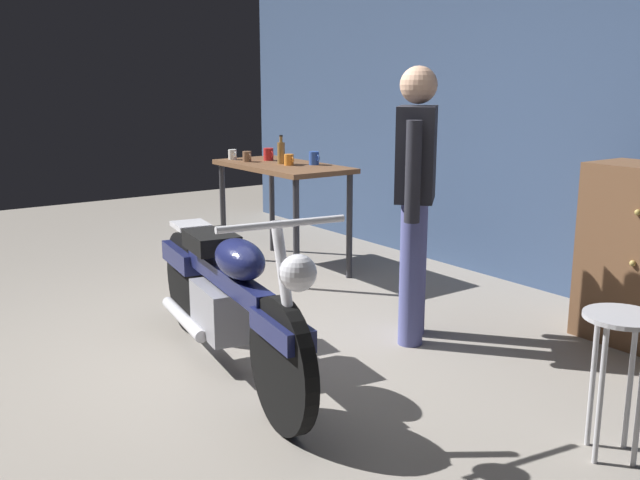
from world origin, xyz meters
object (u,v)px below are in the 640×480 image
Objects in this scene: mug_white_ceramic at (233,154)px; shop_stool at (620,347)px; mug_orange_travel at (289,160)px; mug_brown_stoneware at (247,156)px; mug_red_diner at (269,154)px; person_standing at (415,193)px; mug_blue_enamel at (314,158)px; bottle at (281,152)px; motorcycle at (225,294)px.

shop_stool is at bearing -5.73° from mug_white_ceramic.
mug_brown_stoneware is at bearing -161.46° from mug_orange_travel.
mug_red_diner reaches higher than mug_orange_travel.
mug_blue_enamel is at bearing 32.19° from person_standing.
mug_red_diner is 0.51× the size of bottle.
shop_stool is 2.66× the size of bottle.
mug_red_diner is at bearing 171.91° from mug_orange_travel.
mug_orange_travel reaches higher than shop_stool.
shop_stool is at bearing -142.96° from person_standing.
mug_red_diner reaches higher than shop_stool.
shop_stool is 3.39m from mug_blue_enamel.
motorcycle is 1.30× the size of person_standing.
mug_brown_stoneware is 0.44× the size of bottle.
bottle reaches higher than mug_orange_travel.
mug_brown_stoneware is 0.62m from mug_blue_enamel.
mug_blue_enamel reaches higher than mug_brown_stoneware.
mug_red_diner is at bearing 170.59° from shop_stool.
mug_blue_enamel is at bearing 14.46° from mug_red_diner.
mug_orange_travel is at bearing 13.86° from mug_white_ceramic.
mug_red_diner is at bearing 151.82° from motorcycle.
mug_red_diner is (-2.01, 1.53, 0.50)m from motorcycle.
mug_blue_enamel is (-1.50, 1.66, 0.51)m from motorcycle.
motorcycle is at bearing -30.18° from mug_white_ceramic.
bottle is at bearing 177.42° from mug_orange_travel.
mug_brown_stoneware is at bearing 4.34° from mug_white_ceramic.
mug_orange_travel is at bearing -2.58° from bottle.
mug_brown_stoneware reaches higher than shop_stool.
mug_white_ceramic is at bearing -162.43° from bottle.
shop_stool is at bearing -6.32° from mug_brown_stoneware.
person_standing is 14.99× the size of mug_orange_travel.
person_standing is 1.95m from bottle.
person_standing is 14.00× the size of mug_blue_enamel.
mug_brown_stoneware is 0.23m from mug_white_ceramic.
mug_orange_travel is at bearing 146.41° from motorcycle.
mug_white_ceramic is at bearing -175.66° from mug_brown_stoneware.
shop_stool is 6.05× the size of mug_brown_stoneware.
mug_brown_stoneware is (-3.80, 0.42, 0.45)m from shop_stool.
motorcycle is at bearing -152.88° from shop_stool.
person_standing is at bearing -8.39° from bottle.
shop_stool is (1.56, -0.29, -0.43)m from person_standing.
mug_orange_travel is at bearing -115.81° from mug_blue_enamel.
person_standing is 1.82m from mug_orange_travel.
bottle reaches higher than shop_stool.
person_standing is 2.24m from mug_red_diner.
mug_blue_enamel reaches higher than motorcycle.
mug_orange_travel is at bearing 38.69° from person_standing.
mug_orange_travel is 0.14m from bottle.
mug_brown_stoneware is at bearing 173.68° from shop_stool.
mug_brown_stoneware is at bearing -147.54° from mug_blue_enamel.
mug_orange_travel is (-3.36, 0.57, 0.45)m from shop_stool.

